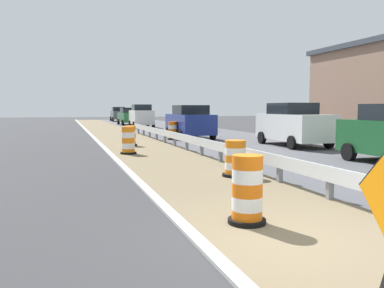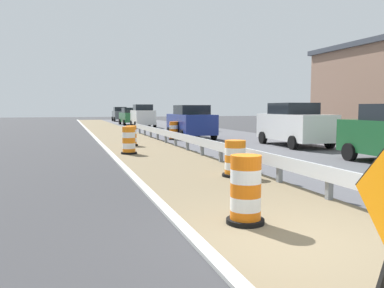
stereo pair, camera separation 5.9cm
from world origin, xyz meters
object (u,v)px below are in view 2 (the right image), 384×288
Objects in this scene: car_lead_near_lane at (191,122)px; car_trailing_far_lane at (120,114)px; traffic_barrel_close at (235,160)px; car_distant_b at (143,116)px; car_lead_far_lane at (131,116)px; traffic_barrel_farther at (174,131)px; car_trailing_near_lane at (192,119)px; car_distant_a at (294,124)px; traffic_barrel_mid at (129,142)px; traffic_barrel_far at (131,137)px; traffic_barrel_nearest at (246,193)px.

car_trailing_far_lane is at bearing 0.83° from car_lead_near_lane.
traffic_barrel_close is 28.48m from car_distant_b.
car_lead_far_lane is (2.45, 34.41, 0.51)m from traffic_barrel_close.
traffic_barrel_farther is 0.23× the size of car_trailing_near_lane.
car_trailing_near_lane is 0.98× the size of car_distant_a.
car_trailing_near_lane is at bearing -175.94° from car_distant_a.
car_lead_near_lane reaches higher than traffic_barrel_mid.
traffic_barrel_mid is 8.48m from car_distant_a.
traffic_barrel_far is at bearing 97.73° from traffic_barrel_close.
car_distant_b reaches higher than traffic_barrel_mid.
traffic_barrel_nearest is 10.56m from traffic_barrel_mid.
car_lead_near_lane reaches higher than traffic_barrel_farther.
traffic_barrel_farther is 0.23× the size of car_lead_near_lane.
traffic_barrel_farther reaches higher than traffic_barrel_close.
traffic_barrel_far is 4.32m from traffic_barrel_farther.
car_distant_b is (-0.16, -18.28, 0.10)m from car_trailing_far_lane.
car_trailing_far_lane reaches higher than car_trailing_near_lane.
car_distant_b is (-3.73, 21.03, 0.03)m from car_distant_a.
traffic_barrel_close is 0.93× the size of traffic_barrel_farther.
car_trailing_far_lane reaches higher than traffic_barrel_far.
car_trailing_near_lane is at bearing 75.42° from traffic_barrel_close.
traffic_barrel_mid is 0.24× the size of car_distant_b.
car_lead_far_lane is at bearing 4.05° from car_distant_b.
car_lead_near_lane is 0.99× the size of car_distant_a.
traffic_barrel_mid is 0.26× the size of car_lead_far_lane.
car_distant_a reaches higher than car_lead_far_lane.
traffic_barrel_close is at bearing -97.46° from traffic_barrel_farther.
car_lead_far_lane reaches higher than traffic_barrel_nearest.
car_distant_a is (0.55, -15.24, 0.10)m from car_trailing_near_lane.
traffic_barrel_close is (1.67, 4.23, -0.06)m from traffic_barrel_nearest.
car_distant_a is at bearing 55.00° from traffic_barrel_nearest.
traffic_barrel_nearest is 0.24× the size of car_lead_near_lane.
traffic_barrel_far is (0.65, 3.51, -0.05)m from traffic_barrel_mid.
car_lead_near_lane reaches higher than traffic_barrel_nearest.
car_trailing_near_lane reaches higher than traffic_barrel_mid.
car_trailing_near_lane is (7.86, 16.23, 0.46)m from traffic_barrel_mid.
car_lead_near_lane is (4.27, 3.66, 0.58)m from traffic_barrel_far.
car_distant_a reaches higher than car_trailing_near_lane.
car_trailing_far_lane reaches higher than traffic_barrel_mid.
car_trailing_far_lane is 39.47m from car_distant_a.
traffic_barrel_nearest is 14.07m from traffic_barrel_far.
car_trailing_near_lane is at bearing -17.28° from car_lead_near_lane.
traffic_barrel_nearest is at bearing -17.03° from car_trailing_near_lane.
car_distant_b reaches higher than car_trailing_near_lane.
car_lead_near_lane is 7.09m from car_distant_a.
car_lead_far_lane is 27.38m from car_distant_a.
car_trailing_far_lane is (4.84, 40.30, 0.49)m from traffic_barrel_mid.
car_lead_far_lane is at bearing 178.55° from car_trailing_far_lane.
car_lead_far_lane is (4.12, 38.63, 0.44)m from traffic_barrel_nearest.
car_lead_near_lane reaches higher than car_trailing_near_lane.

